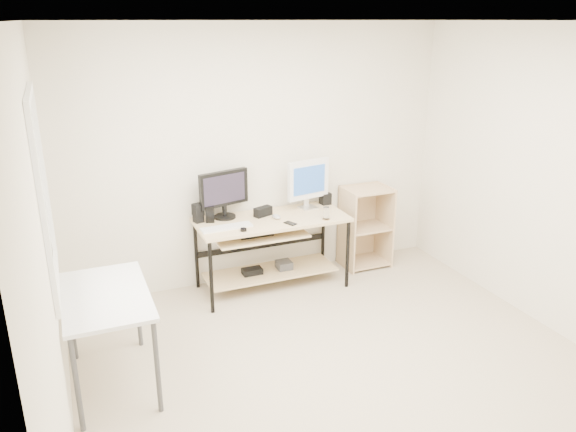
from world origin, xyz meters
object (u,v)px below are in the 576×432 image
at_px(desk, 269,238).
at_px(audio_controller, 210,214).
at_px(side_table, 106,304).
at_px(white_imac, 308,181).
at_px(black_monitor, 224,191).
at_px(shelf_unit, 364,226).

height_order(desk, audio_controller, audio_controller).
height_order(desk, side_table, same).
bearing_deg(audio_controller, white_imac, 18.95).
bearing_deg(side_table, black_monitor, 44.80).
bearing_deg(desk, black_monitor, 154.49).
height_order(shelf_unit, audio_controller, audio_controller).
bearing_deg(black_monitor, shelf_unit, -15.45).
bearing_deg(black_monitor, desk, -39.92).
relative_size(shelf_unit, white_imac, 1.75).
height_order(white_imac, audio_controller, white_imac).
distance_m(desk, audio_controller, 0.65).
bearing_deg(side_table, desk, 32.65).
bearing_deg(black_monitor, audio_controller, -170.38).
bearing_deg(desk, white_imac, 16.39).
height_order(side_table, black_monitor, black_monitor).
xyz_separation_m(side_table, white_imac, (2.14, 1.20, 0.38)).
relative_size(shelf_unit, black_monitor, 1.74).
xyz_separation_m(desk, black_monitor, (-0.40, 0.19, 0.48)).
distance_m(desk, black_monitor, 0.65).
distance_m(side_table, audio_controller, 1.61).
bearing_deg(desk, side_table, -147.35).
distance_m(black_monitor, white_imac, 0.88).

